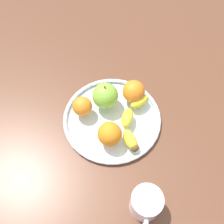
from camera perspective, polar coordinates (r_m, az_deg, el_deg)
name	(u,v)px	position (r cm, az deg, el deg)	size (l,w,h in cm)	color
ground_plane	(112,123)	(83.46, 0.00, -2.40)	(148.79, 148.79, 4.00)	brown
fruit_bowl	(112,118)	(80.91, 0.00, -1.41)	(30.42, 30.42, 1.80)	silver
banana	(133,120)	(77.87, 4.54, -1.84)	(20.75, 9.36, 3.38)	yellow
apple	(105,96)	(79.52, -1.50, 3.60)	(8.06, 8.06, 8.86)	#7FBC38
orange_front_right	(134,91)	(81.32, 4.76, 4.55)	(7.08, 7.08, 7.08)	orange
orange_back_right	(111,134)	(73.49, -0.28, -4.86)	(7.03, 7.03, 7.03)	orange
orange_back_left	(82,106)	(79.09, -6.55, 1.25)	(6.06, 6.06, 6.06)	orange
ambient_mug	(146,204)	(68.94, 7.43, -19.39)	(11.42, 7.86, 8.50)	white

